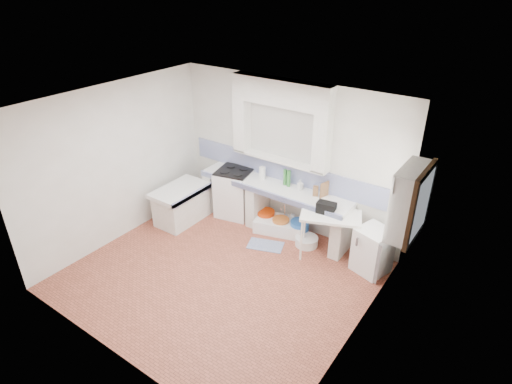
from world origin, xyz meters
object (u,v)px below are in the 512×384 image
Objects in this scene: sink at (280,226)px; side_table at (329,235)px; stove at (235,193)px; fridge at (373,250)px.

side_table is (1.10, -0.18, 0.30)m from sink.
stove reaches higher than sink.
stove is at bearing 162.14° from sink.
sink is 1.17× the size of fridge.
stove is 1.21× the size of fridge.
sink is 1.88m from fridge.
stove is 1.13m from sink.
side_table is 1.27× the size of fridge.
stove reaches higher than side_table.
fridge is (1.85, -0.13, 0.28)m from sink.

